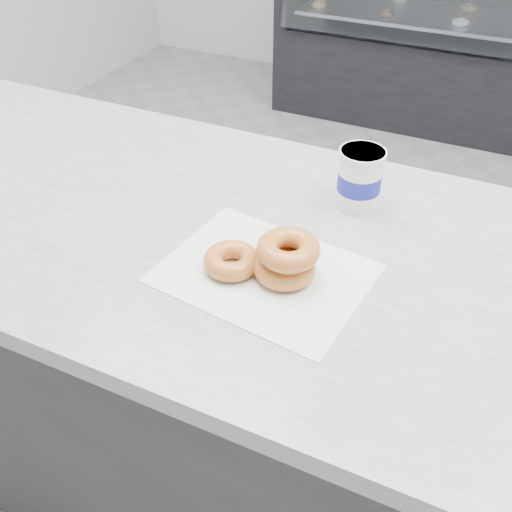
{
  "coord_description": "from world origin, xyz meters",
  "views": [
    {
      "loc": [
        0.13,
        -1.37,
        1.53
      ],
      "look_at": [
        -0.19,
        -0.68,
        0.92
      ],
      "focal_mm": 40.0,
      "sensor_mm": 36.0,
      "label": 1
    }
  ],
  "objects_px": {
    "counter": "(347,424)",
    "coffee_cup": "(360,178)",
    "donut_stack": "(286,259)",
    "donut_single": "(232,260)",
    "display_case": "(498,39)"
  },
  "relations": [
    {
      "from": "donut_single",
      "to": "donut_stack",
      "type": "bearing_deg",
      "value": 13.0
    },
    {
      "from": "counter",
      "to": "display_case",
      "type": "relative_size",
      "value": 1.28
    },
    {
      "from": "display_case",
      "to": "coffee_cup",
      "type": "relative_size",
      "value": 19.93
    },
    {
      "from": "donut_stack",
      "to": "coffee_cup",
      "type": "height_order",
      "value": "coffee_cup"
    },
    {
      "from": "display_case",
      "to": "counter",
      "type": "bearing_deg",
      "value": -90.0
    },
    {
      "from": "counter",
      "to": "donut_stack",
      "type": "distance_m",
      "value": 0.51
    },
    {
      "from": "counter",
      "to": "coffee_cup",
      "type": "xyz_separation_m",
      "value": [
        -0.09,
        0.18,
        0.51
      ]
    },
    {
      "from": "display_case",
      "to": "coffee_cup",
      "type": "xyz_separation_m",
      "value": [
        -0.09,
        -2.54,
        0.47
      ]
    },
    {
      "from": "display_case",
      "to": "donut_single",
      "type": "height_order",
      "value": "display_case"
    },
    {
      "from": "counter",
      "to": "donut_stack",
      "type": "bearing_deg",
      "value": -148.66
    },
    {
      "from": "display_case",
      "to": "donut_single",
      "type": "xyz_separation_m",
      "value": [
        -0.22,
        -2.82,
        0.43
      ]
    },
    {
      "from": "donut_stack",
      "to": "coffee_cup",
      "type": "distance_m",
      "value": 0.27
    },
    {
      "from": "coffee_cup",
      "to": "counter",
      "type": "bearing_deg",
      "value": -79.49
    },
    {
      "from": "donut_stack",
      "to": "counter",
      "type": "bearing_deg",
      "value": 31.34
    },
    {
      "from": "counter",
      "to": "donut_single",
      "type": "xyz_separation_m",
      "value": [
        -0.22,
        -0.1,
        0.47
      ]
    }
  ]
}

